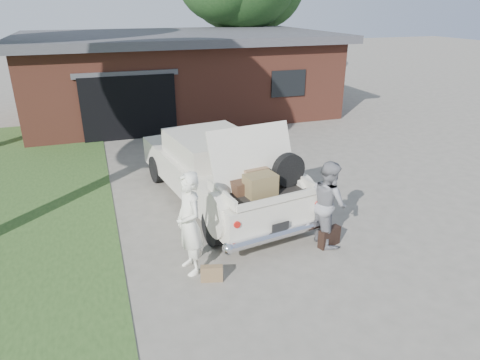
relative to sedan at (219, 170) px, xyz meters
name	(u,v)px	position (x,y,z in m)	size (l,w,h in m)	color
ground	(250,241)	(0.05, -2.02, -0.81)	(90.00, 90.00, 0.00)	gray
house	(179,73)	(1.03, 9.45, 0.86)	(12.80, 7.80, 3.30)	brown
sedan	(219,170)	(0.00, 0.00, 0.00)	(2.94, 5.79, 2.23)	beige
woman_left	(189,224)	(-1.30, -2.63, 0.13)	(0.69, 0.45, 1.88)	white
woman_right	(328,203)	(1.48, -2.52, 0.04)	(0.83, 0.65, 1.71)	gray
suitcase_left	(212,273)	(-1.04, -3.07, -0.67)	(0.38, 0.12, 0.29)	olive
suitcase_right	(329,237)	(1.47, -2.70, -0.62)	(0.49, 0.16, 0.38)	black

